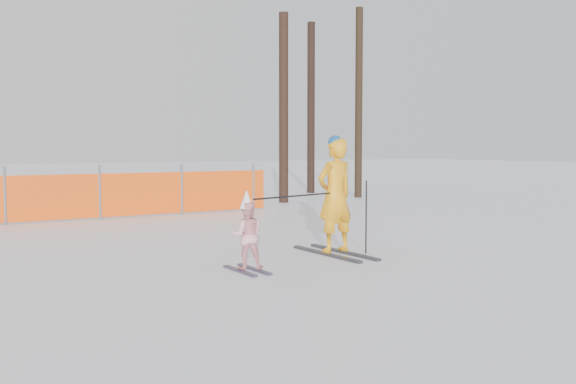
# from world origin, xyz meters

# --- Properties ---
(ground) EXTENTS (120.00, 120.00, 0.00)m
(ground) POSITION_xyz_m (0.00, 0.00, 0.00)
(ground) COLOR white
(ground) RESTS_ON ground
(adult) EXTENTS (0.66, 1.69, 1.83)m
(adult) POSITION_xyz_m (0.89, 0.55, 0.91)
(adult) COLOR black
(adult) RESTS_ON ground
(child) EXTENTS (0.54, 0.85, 1.08)m
(child) POSITION_xyz_m (-0.91, 0.08, 0.49)
(child) COLOR black
(child) RESTS_ON ground
(ski_poles) EXTENTS (2.14, 0.43, 1.14)m
(ski_poles) POSITION_xyz_m (0.55, 0.33, 0.79)
(ski_poles) COLOR black
(ski_poles) RESTS_ON ground
(tree_trunks) EXTENTS (3.36, 3.19, 6.16)m
(tree_trunks) POSITION_xyz_m (7.09, 10.06, 2.97)
(tree_trunks) COLOR black
(tree_trunks) RESTS_ON ground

